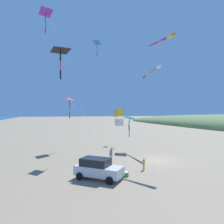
{
  "coord_description": "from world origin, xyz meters",
  "views": [
    {
      "loc": [
        -13.6,
        -21.79,
        6.0
      ],
      "look_at": [
        -4.14,
        5.16,
        6.11
      ],
      "focal_mm": 31.9,
      "sensor_mm": 36.0,
      "label": 1
    }
  ],
  "objects_px": {
    "parked_car": "(98,168)",
    "kite_box_red_high_left": "(119,117)",
    "person_child_green_jacket": "(144,163)",
    "kite_delta_rainbow_low_near": "(97,43)",
    "kite_delta_long_streamer_left": "(46,13)",
    "person_adult_flyer": "(111,154)",
    "kite_windsock_blue_topmost": "(166,38)",
    "kite_delta_purple_drifting": "(61,51)",
    "kite_delta_white_trailing": "(69,100)",
    "kite_box_small_distant": "(115,114)",
    "cooler_box": "(125,174)",
    "kite_delta_yellow_midlevel": "(130,118)",
    "kite_windsock_teal_far_right": "(154,70)"
  },
  "relations": [
    {
      "from": "parked_car",
      "to": "kite_windsock_teal_far_right",
      "type": "distance_m",
      "value": 21.87
    },
    {
      "from": "parked_car",
      "to": "kite_box_small_distant",
      "type": "height_order",
      "value": "kite_box_small_distant"
    },
    {
      "from": "person_child_green_jacket",
      "to": "kite_delta_white_trailing",
      "type": "xyz_separation_m",
      "value": [
        -5.86,
        14.49,
        7.5
      ]
    },
    {
      "from": "person_adult_flyer",
      "to": "kite_delta_purple_drifting",
      "type": "xyz_separation_m",
      "value": [
        -6.43,
        -4.82,
        10.6
      ]
    },
    {
      "from": "kite_delta_rainbow_low_near",
      "to": "kite_box_red_high_left",
      "type": "height_order",
      "value": "kite_delta_rainbow_low_near"
    },
    {
      "from": "parked_car",
      "to": "kite_box_red_high_left",
      "type": "distance_m",
      "value": 9.26
    },
    {
      "from": "person_child_green_jacket",
      "to": "kite_box_small_distant",
      "type": "bearing_deg",
      "value": 79.25
    },
    {
      "from": "parked_car",
      "to": "kite_windsock_teal_far_right",
      "type": "relative_size",
      "value": 0.26
    },
    {
      "from": "kite_windsock_blue_topmost",
      "to": "parked_car",
      "type": "bearing_deg",
      "value": -153.09
    },
    {
      "from": "kite_delta_yellow_midlevel",
      "to": "kite_delta_white_trailing",
      "type": "bearing_deg",
      "value": 156.69
    },
    {
      "from": "kite_delta_long_streamer_left",
      "to": "kite_box_small_distant",
      "type": "distance_m",
      "value": 22.0
    },
    {
      "from": "kite_delta_yellow_midlevel",
      "to": "kite_box_small_distant",
      "type": "distance_m",
      "value": 7.02
    },
    {
      "from": "parked_car",
      "to": "kite_delta_white_trailing",
      "type": "relative_size",
      "value": 0.39
    },
    {
      "from": "kite_windsock_blue_topmost",
      "to": "kite_box_small_distant",
      "type": "height_order",
      "value": "kite_windsock_blue_topmost"
    },
    {
      "from": "kite_box_red_high_left",
      "to": "kite_delta_rainbow_low_near",
      "type": "bearing_deg",
      "value": 103.74
    },
    {
      "from": "kite_windsock_teal_far_right",
      "to": "kite_delta_yellow_midlevel",
      "type": "distance_m",
      "value": 9.42
    },
    {
      "from": "kite_delta_purple_drifting",
      "to": "kite_delta_rainbow_low_near",
      "type": "xyz_separation_m",
      "value": [
        6.51,
        11.64,
        5.4
      ]
    },
    {
      "from": "kite_delta_purple_drifting",
      "to": "kite_delta_yellow_midlevel",
      "type": "distance_m",
      "value": 17.26
    },
    {
      "from": "kite_delta_long_streamer_left",
      "to": "kite_box_red_high_left",
      "type": "bearing_deg",
      "value": 13.58
    },
    {
      "from": "parked_car",
      "to": "kite_delta_rainbow_low_near",
      "type": "bearing_deg",
      "value": 75.26
    },
    {
      "from": "kite_delta_white_trailing",
      "to": "kite_delta_long_streamer_left",
      "type": "bearing_deg",
      "value": -108.91
    },
    {
      "from": "person_child_green_jacket",
      "to": "kite_delta_rainbow_low_near",
      "type": "relative_size",
      "value": 0.07
    },
    {
      "from": "cooler_box",
      "to": "kite_delta_long_streamer_left",
      "type": "distance_m",
      "value": 18.31
    },
    {
      "from": "parked_car",
      "to": "kite_delta_long_streamer_left",
      "type": "relative_size",
      "value": 0.26
    },
    {
      "from": "kite_delta_rainbow_low_near",
      "to": "kite_delta_yellow_midlevel",
      "type": "distance_m",
      "value": 12.91
    },
    {
      "from": "person_adult_flyer",
      "to": "kite_box_small_distant",
      "type": "xyz_separation_m",
      "value": [
        5.42,
        13.07,
        4.89
      ]
    },
    {
      "from": "cooler_box",
      "to": "kite_delta_yellow_midlevel",
      "type": "height_order",
      "value": "kite_delta_yellow_midlevel"
    },
    {
      "from": "kite_delta_long_streamer_left",
      "to": "kite_delta_white_trailing",
      "type": "xyz_separation_m",
      "value": [
        3.81,
        11.12,
        -8.32
      ]
    },
    {
      "from": "kite_box_red_high_left",
      "to": "kite_delta_yellow_midlevel",
      "type": "height_order",
      "value": "kite_box_red_high_left"
    },
    {
      "from": "parked_car",
      "to": "kite_box_red_high_left",
      "type": "relative_size",
      "value": 0.68
    },
    {
      "from": "kite_delta_rainbow_low_near",
      "to": "kite_box_red_high_left",
      "type": "bearing_deg",
      "value": -76.26
    },
    {
      "from": "kite_delta_purple_drifting",
      "to": "kite_box_small_distant",
      "type": "bearing_deg",
      "value": 56.48
    },
    {
      "from": "kite_windsock_blue_topmost",
      "to": "kite_delta_white_trailing",
      "type": "height_order",
      "value": "kite_windsock_blue_topmost"
    },
    {
      "from": "person_child_green_jacket",
      "to": "kite_box_red_high_left",
      "type": "relative_size",
      "value": 0.19
    },
    {
      "from": "kite_windsock_blue_topmost",
      "to": "kite_delta_white_trailing",
      "type": "xyz_separation_m",
      "value": [
        -11.78,
        9.88,
        -8.02
      ]
    },
    {
      "from": "parked_car",
      "to": "person_adult_flyer",
      "type": "xyz_separation_m",
      "value": [
        3.17,
        5.56,
        -0.01
      ]
    },
    {
      "from": "cooler_box",
      "to": "kite_box_small_distant",
      "type": "bearing_deg",
      "value": 72.24
    },
    {
      "from": "parked_car",
      "to": "kite_delta_yellow_midlevel",
      "type": "xyz_separation_m",
      "value": [
        8.51,
        11.64,
        4.22
      ]
    },
    {
      "from": "person_child_green_jacket",
      "to": "kite_box_red_high_left",
      "type": "distance_m",
      "value": 7.33
    },
    {
      "from": "kite_delta_white_trailing",
      "to": "kite_windsock_blue_topmost",
      "type": "bearing_deg",
      "value": -39.99
    },
    {
      "from": "kite_windsock_blue_topmost",
      "to": "cooler_box",
      "type": "bearing_deg",
      "value": -145.62
    },
    {
      "from": "person_adult_flyer",
      "to": "kite_windsock_blue_topmost",
      "type": "xyz_separation_m",
      "value": [
        8.02,
        0.12,
        15.26
      ]
    },
    {
      "from": "kite_delta_rainbow_low_near",
      "to": "person_child_green_jacket",
      "type": "bearing_deg",
      "value": -79.92
    },
    {
      "from": "person_child_green_jacket",
      "to": "kite_box_red_high_left",
      "type": "bearing_deg",
      "value": 96.21
    },
    {
      "from": "kite_delta_rainbow_low_near",
      "to": "kite_delta_white_trailing",
      "type": "relative_size",
      "value": 1.54
    },
    {
      "from": "person_child_green_jacket",
      "to": "kite_box_red_high_left",
      "type": "height_order",
      "value": "kite_box_red_high_left"
    },
    {
      "from": "kite_delta_long_streamer_left",
      "to": "kite_windsock_blue_topmost",
      "type": "xyz_separation_m",
      "value": [
        15.59,
        1.23,
        -0.3
      ]
    },
    {
      "from": "kite_delta_long_streamer_left",
      "to": "kite_box_red_high_left",
      "type": "distance_m",
      "value": 14.47
    },
    {
      "from": "parked_car",
      "to": "person_child_green_jacket",
      "type": "xyz_separation_m",
      "value": [
        5.26,
        1.08,
        -0.27
      ]
    },
    {
      "from": "person_adult_flyer",
      "to": "kite_delta_purple_drifting",
      "type": "relative_size",
      "value": 0.15
    }
  ]
}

